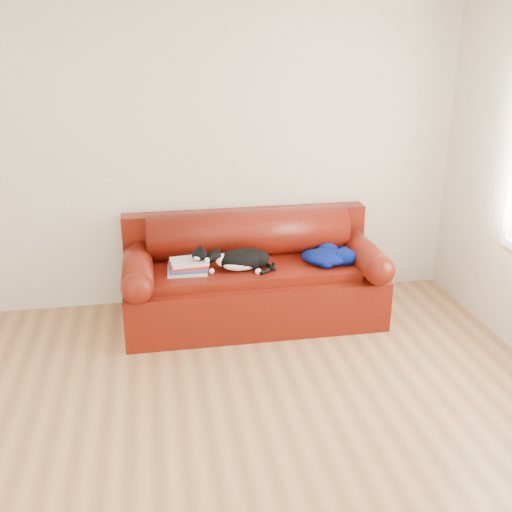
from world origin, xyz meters
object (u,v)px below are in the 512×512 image
at_px(blanket, 329,256).
at_px(sofa_base, 253,292).
at_px(cat, 242,260).
at_px(book_stack, 188,266).

bearing_deg(blanket, sofa_base, 171.38).
height_order(sofa_base, blanket, blanket).
xyz_separation_m(sofa_base, cat, (-0.11, -0.12, 0.34)).
distance_m(book_stack, cat, 0.43).
distance_m(sofa_base, blanket, 0.70).
bearing_deg(book_stack, blanket, -0.00).
height_order(sofa_base, book_stack, book_stack).
bearing_deg(cat, blanket, 11.82).
height_order(book_stack, blanket, blanket).
bearing_deg(blanket, book_stack, 180.00).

